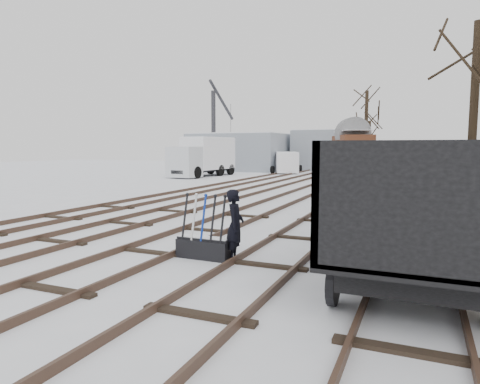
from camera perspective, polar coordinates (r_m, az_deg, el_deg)
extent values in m
plane|color=white|center=(10.80, -11.92, -7.98)|extent=(120.00, 120.00, 0.00)
cube|color=black|center=(26.04, -6.31, 0.46)|extent=(0.07, 52.00, 0.15)
cube|color=black|center=(25.37, -3.49, 0.34)|extent=(0.07, 52.00, 0.15)
cube|color=black|center=(16.23, -25.34, -3.64)|extent=(1.90, 0.20, 0.08)
cube|color=black|center=(24.70, -0.24, 0.20)|extent=(0.07, 52.00, 0.15)
cube|color=black|center=(24.17, 2.88, 0.06)|extent=(0.07, 52.00, 0.15)
cube|color=black|center=(14.14, -17.24, -4.69)|extent=(1.90, 0.20, 0.08)
cube|color=black|center=(23.68, 6.43, -0.10)|extent=(0.07, 52.00, 0.15)
cube|color=black|center=(23.31, 9.81, -0.25)|extent=(0.07, 52.00, 0.15)
cube|color=black|center=(12.43, -6.59, -5.91)|extent=(1.90, 0.20, 0.08)
cube|color=black|center=(23.00, 13.61, -0.41)|extent=(0.07, 52.00, 0.15)
cube|color=black|center=(22.80, 17.16, -0.56)|extent=(0.07, 52.00, 0.15)
cube|color=black|center=(11.28, 6.86, -7.16)|extent=(1.90, 0.20, 0.08)
cube|color=black|center=(22.70, 21.09, -0.73)|extent=(0.07, 52.00, 0.15)
cube|color=black|center=(22.69, 24.71, -0.88)|extent=(0.07, 52.00, 0.15)
cube|color=black|center=(10.85, 22.40, -8.10)|extent=(1.90, 0.20, 0.08)
cube|color=#8D949F|center=(48.46, 0.05, 5.34)|extent=(10.00, 8.00, 4.00)
cube|color=white|center=(48.48, 0.05, 7.77)|extent=(9.80, 7.84, 0.10)
cube|color=#8D949F|center=(49.58, 11.56, 5.47)|extent=(7.00, 6.00, 4.40)
cube|color=white|center=(49.61, 11.62, 8.07)|extent=(6.86, 5.88, 0.10)
cube|color=black|center=(10.08, -4.82, -7.59)|extent=(1.31, 0.45, 0.44)
cube|color=black|center=(10.03, -4.83, -6.25)|extent=(1.31, 0.33, 0.06)
cube|color=white|center=(10.02, -4.83, -6.03)|extent=(1.25, 0.28, 0.03)
cylinder|color=black|center=(10.19, -7.31, -3.28)|extent=(0.06, 0.32, 1.08)
cylinder|color=silver|center=(10.06, -6.10, -3.39)|extent=(0.06, 0.32, 1.08)
cylinder|color=navy|center=(9.94, -4.85, -3.49)|extent=(0.06, 0.32, 1.08)
cylinder|color=black|center=(9.82, -3.58, -3.60)|extent=(0.06, 0.32, 1.08)
cylinder|color=black|center=(9.70, -2.27, -3.70)|extent=(0.06, 0.32, 1.08)
imported|color=black|center=(9.72, -0.65, -4.46)|extent=(0.53, 0.68, 1.64)
cube|color=black|center=(9.13, 22.41, -6.31)|extent=(2.10, 5.77, 0.44)
cube|color=black|center=(9.09, 22.46, -4.97)|extent=(2.62, 6.55, 0.13)
cube|color=black|center=(9.07, 14.73, 0.85)|extent=(0.11, 6.55, 1.75)
cube|color=white|center=(9.07, 22.49, -4.29)|extent=(2.36, 6.29, 0.07)
cylinder|color=black|center=(7.30, 12.36, -11.72)|extent=(0.13, 0.76, 0.76)
cylinder|color=black|center=(11.31, 28.64, -5.97)|extent=(0.13, 0.76, 0.76)
cube|color=black|center=(15.45, 22.79, -1.43)|extent=(2.10, 5.77, 0.44)
cube|color=black|center=(15.43, 22.83, -0.62)|extent=(2.62, 6.55, 0.13)
cube|color=black|center=(15.41, 18.28, 2.80)|extent=(0.11, 6.55, 1.75)
cube|color=black|center=(15.40, 27.64, 2.41)|extent=(0.11, 6.55, 1.75)
cube|color=white|center=(15.41, 22.84, -0.22)|extent=(2.36, 6.29, 0.07)
cylinder|color=black|center=(13.48, 17.53, -3.67)|extent=(0.13, 0.76, 0.76)
cylinder|color=black|center=(17.61, 26.73, -1.82)|extent=(0.13, 0.76, 0.76)
cube|color=black|center=(21.82, 22.95, 0.61)|extent=(2.10, 5.77, 0.44)
cube|color=black|center=(21.80, 22.98, 1.19)|extent=(2.62, 6.55, 0.13)
cube|color=black|center=(21.79, 19.76, 3.61)|extent=(0.11, 6.55, 1.75)
cube|color=black|center=(21.78, 26.38, 3.34)|extent=(0.11, 6.55, 1.75)
cube|color=white|center=(21.79, 22.99, 1.47)|extent=(2.36, 6.29, 0.07)
cylinder|color=black|center=(19.80, 19.40, -0.71)|extent=(0.13, 0.76, 0.76)
cylinder|color=black|center=(23.96, 25.83, 0.15)|extent=(0.13, 0.76, 0.76)
cube|color=black|center=(28.20, 23.04, 1.73)|extent=(2.10, 5.77, 0.44)
cube|color=black|center=(28.19, 23.06, 2.18)|extent=(2.62, 6.55, 0.13)
cube|color=black|center=(28.18, 20.57, 4.05)|extent=(0.11, 6.55, 1.75)
cube|color=black|center=(28.17, 25.69, 3.84)|extent=(0.11, 6.55, 1.75)
cube|color=white|center=(28.18, 23.07, 2.40)|extent=(2.36, 6.29, 0.07)
cylinder|color=black|center=(26.16, 20.36, 0.82)|extent=(0.13, 0.76, 0.76)
cylinder|color=black|center=(30.33, 25.30, 1.28)|extent=(0.13, 0.76, 0.76)
cube|color=black|center=(37.77, 14.66, 2.93)|extent=(3.55, 4.95, 0.41)
cube|color=#4F2D17|center=(37.72, 14.72, 5.28)|extent=(4.24, 5.71, 2.68)
cube|color=white|center=(37.75, 14.79, 7.86)|extent=(3.91, 5.38, 0.04)
cylinder|color=black|center=(36.35, 12.48, 2.38)|extent=(0.12, 0.72, 0.72)
cylinder|color=black|center=(39.27, 16.64, 2.53)|extent=(0.12, 0.72, 0.72)
cube|color=black|center=(37.98, -4.88, 2.94)|extent=(2.03, 7.71, 0.30)
cube|color=silver|center=(35.49, -7.03, 4.00)|extent=(2.61, 2.26, 2.51)
cube|color=white|center=(38.64, -4.34, 5.16)|extent=(3.07, 5.46, 2.81)
cube|color=white|center=(38.64, -4.35, 7.27)|extent=(3.00, 5.36, 0.04)
cylinder|color=black|center=(36.27, -8.36, 2.67)|extent=(0.30, 1.00, 1.00)
cylinder|color=black|center=(40.00, -1.58, 3.04)|extent=(0.30, 1.00, 1.00)
cube|color=white|center=(42.77, 6.24, 3.98)|extent=(3.58, 5.16, 1.94)
cube|color=white|center=(42.74, 6.25, 5.31)|extent=(3.49, 5.04, 0.04)
cylinder|color=black|center=(41.66, 4.34, 2.98)|extent=(0.24, 0.76, 0.76)
cylinder|color=black|center=(43.98, 8.02, 3.10)|extent=(0.24, 0.76, 0.76)
cube|color=#2C2C31|center=(46.30, -3.52, 3.35)|extent=(1.98, 1.98, 0.85)
cylinder|color=#2C2C31|center=(46.28, -3.55, 8.09)|extent=(0.47, 0.47, 8.52)
cylinder|color=#2C2C31|center=(48.24, -2.53, 12.07)|extent=(0.51, 5.42, 3.93)
cylinder|color=black|center=(50.06, -1.39, 8.92)|extent=(0.04, 0.04, 4.79)
cylinder|color=black|center=(18.03, 28.65, 8.34)|extent=(0.30, 0.30, 7.09)
cylinder|color=black|center=(44.67, 16.79, 5.76)|extent=(0.30, 0.30, 5.15)
cylinder|color=black|center=(39.41, 16.42, 7.45)|extent=(0.30, 0.30, 7.46)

